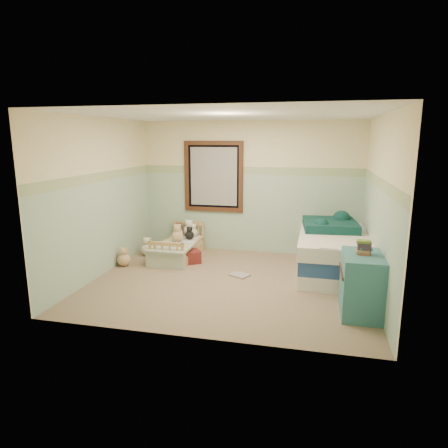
% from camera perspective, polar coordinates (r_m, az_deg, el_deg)
% --- Properties ---
extents(floor, '(4.20, 3.60, 0.02)m').
position_cam_1_polar(floor, '(6.19, 0.76, -8.42)').
color(floor, '#7E6A4F').
rests_on(floor, ground).
extents(ceiling, '(4.20, 3.60, 0.02)m').
position_cam_1_polar(ceiling, '(5.80, 0.83, 15.57)').
color(ceiling, white).
rests_on(ceiling, wall_back).
extents(wall_back, '(4.20, 0.04, 2.50)m').
position_cam_1_polar(wall_back, '(7.62, 3.69, 5.23)').
color(wall_back, beige).
rests_on(wall_back, floor).
extents(wall_front, '(4.20, 0.04, 2.50)m').
position_cam_1_polar(wall_front, '(4.15, -4.48, -0.60)').
color(wall_front, beige).
rests_on(wall_front, floor).
extents(wall_left, '(0.04, 3.60, 2.50)m').
position_cam_1_polar(wall_left, '(6.63, -17.27, 3.68)').
color(wall_left, beige).
rests_on(wall_left, floor).
extents(wall_right, '(0.04, 3.60, 2.50)m').
position_cam_1_polar(wall_right, '(5.80, 21.53, 2.23)').
color(wall_right, beige).
rests_on(wall_right, floor).
extents(wainscot_mint, '(4.20, 0.01, 1.50)m').
position_cam_1_polar(wainscot_mint, '(7.68, 3.62, 1.52)').
color(wainscot_mint, '#A1C3AC').
rests_on(wainscot_mint, floor).
extents(border_strip, '(4.20, 0.01, 0.15)m').
position_cam_1_polar(border_strip, '(7.57, 3.70, 7.66)').
color(border_strip, '#587F61').
rests_on(border_strip, wall_back).
extents(window_frame, '(1.16, 0.06, 1.36)m').
position_cam_1_polar(window_frame, '(7.70, -1.52, 6.83)').
color(window_frame, '#371E12').
rests_on(window_frame, wall_back).
extents(window_blinds, '(0.92, 0.01, 1.12)m').
position_cam_1_polar(window_blinds, '(7.71, -1.50, 6.83)').
color(window_blinds, '#B9B8B2').
rests_on(window_blinds, window_frame).
extents(toddler_bed_frame, '(0.65, 1.30, 0.17)m').
position_cam_1_polar(toddler_bed_frame, '(7.43, -6.57, -4.18)').
color(toddler_bed_frame, olive).
rests_on(toddler_bed_frame, floor).
extents(toddler_mattress, '(0.59, 1.24, 0.12)m').
position_cam_1_polar(toddler_mattress, '(7.40, -6.59, -3.12)').
color(toddler_mattress, white).
rests_on(toddler_mattress, toddler_bed_frame).
extents(patchwork_quilt, '(0.70, 0.65, 0.03)m').
position_cam_1_polar(patchwork_quilt, '(7.01, -7.71, -3.37)').
color(patchwork_quilt, '#82A8C3').
rests_on(patchwork_quilt, toddler_mattress).
extents(plush_bed_brown, '(0.18, 0.18, 0.18)m').
position_cam_1_polar(plush_bed_brown, '(7.86, -6.43, -1.05)').
color(plush_bed_brown, brown).
rests_on(plush_bed_brown, toddler_mattress).
extents(plush_bed_white, '(0.22, 0.22, 0.22)m').
position_cam_1_polar(plush_bed_white, '(7.80, -5.05, -0.99)').
color(plush_bed_white, white).
rests_on(plush_bed_white, toddler_mattress).
extents(plush_bed_tan, '(0.19, 0.19, 0.19)m').
position_cam_1_polar(plush_bed_tan, '(7.64, -6.63, -1.40)').
color(plush_bed_tan, tan).
rests_on(plush_bed_tan, toddler_mattress).
extents(plush_bed_dark, '(0.17, 0.17, 0.17)m').
position_cam_1_polar(plush_bed_dark, '(7.57, -4.99, -1.59)').
color(plush_bed_dark, black).
rests_on(plush_bed_dark, toddler_mattress).
extents(plush_floor_cream, '(0.24, 0.24, 0.24)m').
position_cam_1_polar(plush_floor_cream, '(7.64, -10.94, -3.61)').
color(plush_floor_cream, beige).
rests_on(plush_floor_cream, floor).
extents(plush_floor_tan, '(0.23, 0.23, 0.23)m').
position_cam_1_polar(plush_floor_tan, '(7.11, -14.19, -5.01)').
color(plush_floor_tan, tan).
rests_on(plush_floor_tan, floor).
extents(twin_bed_frame, '(1.03, 2.06, 0.22)m').
position_cam_1_polar(twin_bed_frame, '(6.86, 15.19, -5.72)').
color(twin_bed_frame, white).
rests_on(twin_bed_frame, floor).
extents(twin_boxspring, '(1.03, 2.06, 0.22)m').
position_cam_1_polar(twin_boxspring, '(6.80, 15.30, -3.95)').
color(twin_boxspring, navy).
rests_on(twin_boxspring, twin_bed_frame).
extents(twin_mattress, '(1.07, 2.10, 0.22)m').
position_cam_1_polar(twin_mattress, '(6.74, 15.40, -2.15)').
color(twin_mattress, silver).
rests_on(twin_mattress, twin_boxspring).
extents(teal_blanket, '(0.95, 1.00, 0.14)m').
position_cam_1_polar(teal_blanket, '(6.99, 14.99, -0.11)').
color(teal_blanket, black).
rests_on(teal_blanket, twin_mattress).
extents(dresser, '(0.48, 0.77, 0.77)m').
position_cam_1_polar(dresser, '(5.29, 19.18, -8.19)').
color(dresser, '#3B7175').
rests_on(dresser, floor).
extents(book_stack, '(0.17, 0.13, 0.16)m').
position_cam_1_polar(book_stack, '(5.18, 19.51, -3.26)').
color(book_stack, brown).
rests_on(book_stack, dresser).
extents(red_pillow, '(0.47, 0.45, 0.22)m').
position_cam_1_polar(red_pillow, '(7.11, -4.98, -4.69)').
color(red_pillow, maroon).
rests_on(red_pillow, floor).
extents(floor_book, '(0.36, 0.33, 0.03)m').
position_cam_1_polar(floor_book, '(6.45, 2.27, -7.35)').
color(floor_book, '#EC9342').
rests_on(floor_book, floor).
extents(extra_plush_0, '(0.22, 0.22, 0.22)m').
position_cam_1_polar(extra_plush_0, '(7.43, -6.71, -1.71)').
color(extra_plush_0, tan).
rests_on(extra_plush_0, toddler_mattress).
extents(extra_plush_1, '(0.18, 0.18, 0.18)m').
position_cam_1_polar(extra_plush_1, '(7.76, -4.47, -1.20)').
color(extra_plush_1, beige).
rests_on(extra_plush_1, toddler_mattress).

